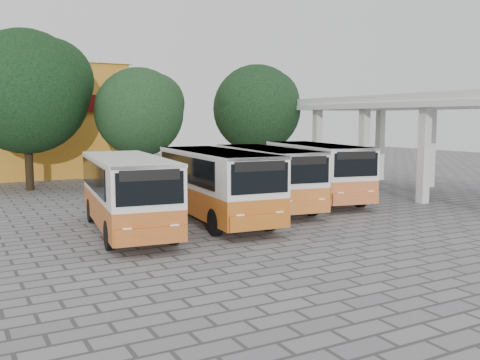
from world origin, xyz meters
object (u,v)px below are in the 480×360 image
bus_centre_right (266,174)px  bus_far_left (128,189)px  bus_far_right (316,168)px  bus_centre_left (217,181)px

bus_centre_right → bus_far_left: bearing=-155.8°
bus_centre_right → bus_far_right: size_ratio=0.97×
bus_centre_left → bus_centre_right: 3.82m
bus_centre_left → bus_far_right: bearing=24.7°
bus_far_right → bus_far_left: bearing=-153.8°
bus_far_left → bus_centre_right: size_ratio=0.98×
bus_far_left → bus_centre_left: bearing=12.3°
bus_centre_right → bus_far_right: bus_far_right is taller
bus_centre_left → bus_centre_right: size_ratio=1.01×
bus_centre_left → bus_far_right: (6.89, 2.53, -0.00)m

